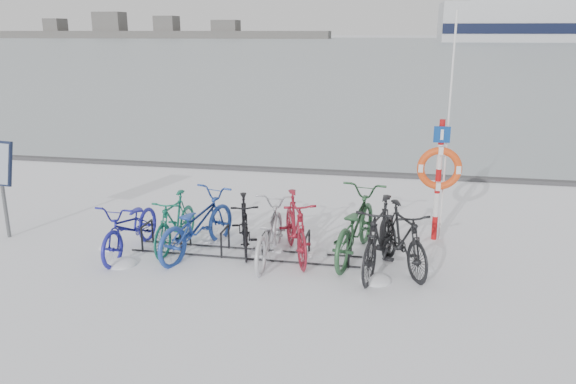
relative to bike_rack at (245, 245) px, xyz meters
The scene contains 16 objects.
ground 0.18m from the bike_rack, ahead, with size 900.00×900.00×0.00m, color white.
ice_sheet 155.00m from the bike_rack, 90.00° to the left, with size 400.00×298.00×0.02m, color #9DA8B1.
quay_edge 5.90m from the bike_rack, 90.00° to the left, with size 400.00×0.25×0.10m, color #3F3F42.
bike_rack is the anchor object (origin of this frame).
lifebuoy_station 3.70m from the bike_rack, 22.25° to the left, with size 0.78×0.22×4.06m.
shoreline 287.22m from the bike_rack, 115.14° to the left, with size 180.00×12.00×9.50m.
bike_0 2.01m from the bike_rack, behind, with size 0.66×1.90×1.00m, color #1F1F94.
bike_1 1.35m from the bike_rack, behind, with size 0.47×1.68×1.01m, color #15654E.
bike_2 0.93m from the bike_rack, behind, with size 0.73×2.09×1.10m, color #21439F.
bike_3 0.41m from the bike_rack, 106.93° to the left, with size 0.46×1.64×0.99m, color black.
bike_4 0.55m from the bike_rack, 11.03° to the right, with size 0.67×1.93×1.01m, color #B9BBC2.
bike_5 0.95m from the bike_rack, ahead, with size 0.53×1.86×1.12m, color maroon.
bike_6 1.92m from the bike_rack, 10.47° to the left, with size 0.78×2.23×1.17m, color #2A5432.
bike_7 2.33m from the bike_rack, ahead, with size 0.56×1.99×1.20m, color black.
bike_8 2.66m from the bike_rack, ahead, with size 0.51×1.82×1.09m, color black.
snow_drifts 0.26m from the bike_rack, 46.03° to the right, with size 5.80×1.88×0.18m.
Camera 1 is at (2.44, -8.71, 3.73)m, focal length 35.00 mm.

